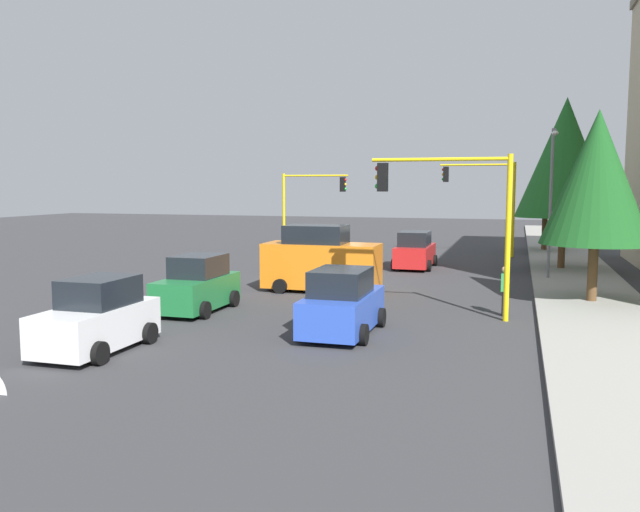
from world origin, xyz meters
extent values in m
plane|color=#353538|center=(0.00, 0.00, 0.00)|extent=(120.00, 120.00, 0.00)
cube|color=gray|center=(-5.00, 10.50, 0.07)|extent=(80.00, 4.00, 0.15)
cube|color=silver|center=(12.30, -3.00, 0.01)|extent=(2.20, 0.36, 0.01)
cone|color=silver|center=(11.00, -3.00, 0.01)|extent=(0.01, 1.10, 1.10)
cylinder|color=yellow|center=(-14.00, -7.50, 2.60)|extent=(0.18, 0.18, 5.20)
cylinder|color=yellow|center=(-14.00, -5.25, 5.05)|extent=(0.12, 4.50, 0.12)
cube|color=black|center=(-14.00, -3.36, 4.47)|extent=(0.36, 0.32, 0.96)
sphere|color=red|center=(-14.00, -3.18, 4.77)|extent=(0.18, 0.18, 0.18)
sphere|color=yellow|center=(-14.00, -3.18, 4.47)|extent=(0.18, 0.18, 0.18)
sphere|color=green|center=(-14.00, -3.18, 4.17)|extent=(0.18, 0.18, 0.18)
cylinder|color=yellow|center=(-14.00, 7.50, 2.91)|extent=(0.18, 0.18, 5.83)
cylinder|color=yellow|center=(-14.00, 5.25, 5.68)|extent=(0.12, 4.50, 0.12)
cube|color=black|center=(-14.00, 3.36, 5.10)|extent=(0.36, 0.32, 0.96)
sphere|color=red|center=(-14.00, 3.18, 5.40)|extent=(0.18, 0.18, 0.18)
sphere|color=yellow|center=(-14.00, 3.18, 5.10)|extent=(0.18, 0.18, 0.18)
sphere|color=green|center=(-14.00, 3.18, 4.80)|extent=(0.18, 0.18, 0.18)
cylinder|color=yellow|center=(6.00, 7.50, 2.71)|extent=(0.18, 0.18, 5.42)
cylinder|color=yellow|center=(6.00, 5.25, 5.27)|extent=(0.12, 4.50, 0.12)
cube|color=black|center=(6.00, 3.36, 4.69)|extent=(0.36, 0.32, 0.96)
sphere|color=red|center=(6.00, 3.18, 4.99)|extent=(0.18, 0.18, 0.18)
sphere|color=yellow|center=(6.00, 3.18, 4.69)|extent=(0.18, 0.18, 0.18)
sphere|color=green|center=(6.00, 3.18, 4.39)|extent=(0.18, 0.18, 0.18)
cylinder|color=slate|center=(-4.00, 9.20, 3.50)|extent=(0.14, 0.14, 7.00)
cylinder|color=slate|center=(-3.10, 9.20, 6.80)|extent=(1.80, 0.10, 0.10)
ellipsoid|color=silver|center=(-2.20, 9.20, 6.65)|extent=(0.56, 0.28, 0.20)
cylinder|color=brown|center=(-8.00, 10.00, 1.51)|extent=(0.36, 0.36, 3.02)
cone|color=#1E6023|center=(-8.00, 10.00, 5.85)|extent=(4.84, 4.84, 6.05)
cylinder|color=brown|center=(-18.00, 9.50, 1.25)|extent=(0.36, 0.36, 2.50)
cone|color=#28752D|center=(-18.00, 9.50, 4.81)|extent=(4.01, 4.01, 5.01)
cylinder|color=brown|center=(2.00, 10.50, 1.23)|extent=(0.36, 0.36, 2.46)
cone|color=#19511E|center=(2.00, 10.50, 4.72)|extent=(3.94, 3.94, 4.92)
cube|color=orange|center=(2.00, 0.00, 1.09)|extent=(1.90, 4.80, 1.85)
cube|color=black|center=(2.00, -0.24, 2.40)|extent=(1.67, 2.50, 0.76)
cylinder|color=black|center=(0.99, 1.49, 0.30)|extent=(0.20, 0.60, 0.60)
cylinder|color=black|center=(3.01, 1.49, 0.30)|extent=(0.20, 0.60, 0.60)
cylinder|color=black|center=(0.99, -1.49, 0.30)|extent=(0.20, 0.60, 0.60)
cylinder|color=black|center=(3.01, -1.49, 0.30)|extent=(0.20, 0.60, 0.60)
cube|color=#B2B5BA|center=(-5.02, -2.68, 0.69)|extent=(4.09, 1.66, 1.05)
cube|color=black|center=(-5.22, -2.68, 1.60)|extent=(2.13, 1.46, 0.76)
cylinder|color=black|center=(-3.75, -1.79, 0.30)|extent=(0.60, 0.20, 0.60)
cylinder|color=black|center=(-3.75, -3.57, 0.30)|extent=(0.60, 0.20, 0.60)
cylinder|color=black|center=(-6.29, -1.79, 0.30)|extent=(0.60, 0.20, 0.60)
cylinder|color=black|center=(-6.29, -3.57, 0.30)|extent=(0.60, 0.20, 0.60)
cube|color=red|center=(-6.85, 2.56, 0.69)|extent=(4.06, 1.71, 1.05)
cube|color=black|center=(-6.64, 2.56, 1.60)|extent=(2.11, 1.51, 0.76)
cylinder|color=black|center=(-8.10, 1.64, 0.30)|extent=(0.60, 0.20, 0.60)
cylinder|color=black|center=(-8.10, 3.48, 0.30)|extent=(0.60, 0.20, 0.60)
cylinder|color=black|center=(-5.59, 1.64, 0.30)|extent=(0.60, 0.20, 0.60)
cylinder|color=black|center=(-5.59, 3.48, 0.30)|extent=(0.60, 0.20, 0.60)
cube|color=blue|center=(9.31, 2.85, 0.69)|extent=(3.97, 1.74, 1.05)
cube|color=black|center=(9.50, 2.85, 1.60)|extent=(2.07, 1.53, 0.76)
cylinder|color=black|center=(8.07, 1.92, 0.30)|extent=(0.60, 0.20, 0.60)
cylinder|color=black|center=(8.07, 3.78, 0.30)|extent=(0.60, 0.20, 0.60)
cylinder|color=black|center=(10.54, 1.92, 0.30)|extent=(0.60, 0.20, 0.60)
cylinder|color=black|center=(10.54, 3.78, 0.30)|extent=(0.60, 0.20, 0.60)
cube|color=white|center=(13.26, -2.90, 0.69)|extent=(3.72, 1.68, 1.05)
cube|color=black|center=(13.07, -2.90, 1.60)|extent=(1.93, 1.48, 0.76)
cylinder|color=black|center=(14.41, -2.00, 0.30)|extent=(0.60, 0.20, 0.60)
cylinder|color=black|center=(14.41, -3.80, 0.30)|extent=(0.60, 0.20, 0.60)
cylinder|color=black|center=(12.11, -2.00, 0.30)|extent=(0.60, 0.20, 0.60)
cylinder|color=black|center=(12.11, -3.80, 0.30)|extent=(0.60, 0.20, 0.60)
cube|color=#1E7238|center=(7.43, -2.97, 0.69)|extent=(3.76, 1.68, 1.05)
cube|color=black|center=(7.24, -2.97, 1.60)|extent=(1.95, 1.48, 0.76)
cylinder|color=black|center=(8.59, -2.07, 0.30)|extent=(0.60, 0.20, 0.60)
cylinder|color=black|center=(8.59, -3.87, 0.30)|extent=(0.60, 0.20, 0.60)
cylinder|color=black|center=(6.26, -2.07, 0.30)|extent=(0.60, 0.20, 0.60)
cylinder|color=black|center=(6.26, -3.87, 0.30)|extent=(0.60, 0.20, 0.60)
cylinder|color=#262638|center=(5.23, 7.43, 0.42)|extent=(0.16, 0.16, 0.85)
cylinder|color=#262638|center=(5.03, 7.43, 0.42)|extent=(0.16, 0.16, 0.85)
cube|color=green|center=(5.13, 7.43, 1.15)|extent=(0.40, 0.24, 0.60)
sphere|color=tan|center=(5.13, 7.43, 1.59)|extent=(0.22, 0.22, 0.22)
camera|label=1|loc=(27.94, 7.80, 4.44)|focal=36.73mm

